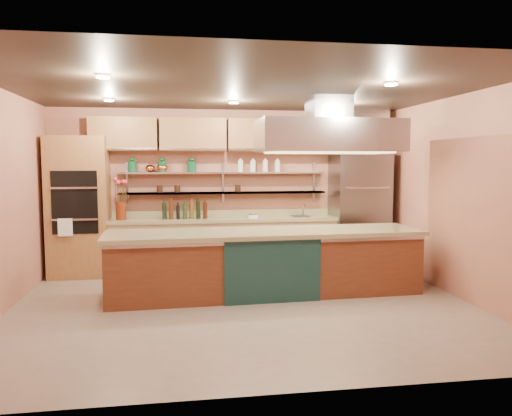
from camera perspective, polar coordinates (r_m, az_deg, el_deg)
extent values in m
cube|color=gray|center=(6.64, -1.34, -11.28)|extent=(6.00, 5.00, 0.02)
cube|color=black|center=(6.44, -1.40, 13.47)|extent=(6.00, 5.00, 0.02)
cube|color=#AD6951|center=(8.87, -3.48, 2.12)|extent=(6.00, 0.04, 2.80)
cube|color=#AD6951|center=(3.93, 3.39, -1.72)|extent=(6.00, 0.04, 2.80)
cube|color=#AD6951|center=(7.40, 22.33, 1.14)|extent=(0.04, 5.00, 2.80)
cube|color=olive|center=(8.68, -19.59, 0.11)|extent=(0.95, 0.64, 2.30)
cube|color=slate|center=(9.07, 11.70, -0.12)|extent=(0.95, 0.72, 2.10)
cube|color=tan|center=(8.67, -3.59, -4.17)|extent=(3.84, 0.64, 0.93)
cube|color=#ABAEB3|center=(8.74, -3.72, 1.75)|extent=(3.60, 0.26, 0.03)
cube|color=#ABAEB3|center=(8.72, -3.74, 4.04)|extent=(3.60, 0.26, 0.03)
cube|color=olive|center=(8.69, -3.40, 8.33)|extent=(4.60, 0.36, 0.55)
cube|color=#ABAEB3|center=(7.22, 8.25, 8.13)|extent=(2.00, 1.00, 0.45)
cube|color=#FFE5A5|center=(6.63, -1.63, 12.97)|extent=(4.00, 2.80, 0.02)
cube|color=brown|center=(7.14, 1.10, -6.25)|extent=(4.41, 1.13, 0.91)
cylinder|color=#5E1F0E|center=(8.56, -15.18, -0.32)|extent=(0.21, 0.21, 0.30)
cube|color=black|center=(8.51, -8.14, -0.35)|extent=(0.83, 0.47, 0.26)
cube|color=white|center=(8.61, -0.35, -0.79)|extent=(0.17, 0.13, 0.09)
cylinder|color=white|center=(8.88, 5.43, -0.24)|extent=(0.03, 0.03, 0.21)
ellipsoid|color=#CA5B2E|center=(8.70, -12.01, 4.46)|extent=(0.20, 0.20, 0.13)
cylinder|color=#0E4424|center=(8.69, -7.34, 4.69)|extent=(0.18, 0.18, 0.18)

